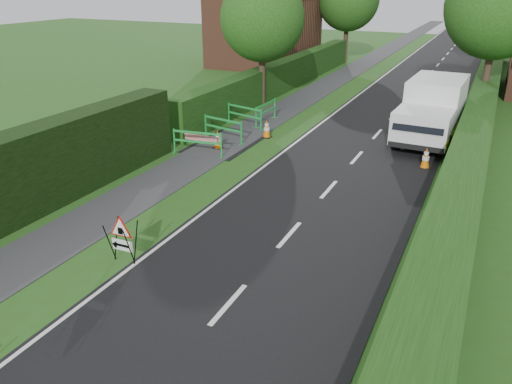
% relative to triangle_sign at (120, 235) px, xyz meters
% --- Properties ---
extents(ground, '(120.00, 120.00, 0.00)m').
position_rel_triangle_sign_xyz_m(ground, '(0.70, -1.43, -0.75)').
color(ground, '#284F16').
rests_on(ground, ground).
extents(road_surface, '(6.00, 90.00, 0.02)m').
position_rel_triangle_sign_xyz_m(road_surface, '(3.20, 33.57, -0.74)').
color(road_surface, black).
rests_on(road_surface, ground).
extents(footpath, '(2.00, 90.00, 0.02)m').
position_rel_triangle_sign_xyz_m(footpath, '(-2.30, 33.57, -0.74)').
color(footpath, '#2D2D30').
rests_on(footpath, ground).
extents(hedge_west_far, '(1.00, 24.00, 1.80)m').
position_rel_triangle_sign_xyz_m(hedge_west_far, '(-4.30, 20.57, -0.75)').
color(hedge_west_far, '#14380F').
rests_on(hedge_west_far, ground).
extents(hedge_east, '(1.20, 50.00, 1.50)m').
position_rel_triangle_sign_xyz_m(hedge_east, '(7.20, 14.57, -0.75)').
color(hedge_east, '#14380F').
rests_on(hedge_east, ground).
extents(house_west, '(7.50, 7.40, 7.88)m').
position_rel_triangle_sign_xyz_m(house_west, '(-9.30, 28.57, 2.15)').
color(house_west, brown).
rests_on(house_west, ground).
extents(tree_nw, '(4.40, 4.40, 6.70)m').
position_rel_triangle_sign_xyz_m(tree_nw, '(-3.90, 16.57, 3.74)').
color(tree_nw, '#2D2116').
rests_on(tree_nw, ground).
extents(tree_ne, '(5.20, 5.20, 7.79)m').
position_rel_triangle_sign_xyz_m(tree_ne, '(7.10, 20.57, 4.43)').
color(tree_ne, '#2D2116').
rests_on(tree_ne, ground).
extents(tree_fw, '(4.80, 4.80, 7.24)m').
position_rel_triangle_sign_xyz_m(tree_fw, '(-3.90, 32.57, 4.08)').
color(tree_fw, '#2D2116').
rests_on(tree_fw, ground).
extents(tree_fe, '(4.20, 4.20, 6.33)m').
position_rel_triangle_sign_xyz_m(tree_fe, '(7.10, 36.57, 3.48)').
color(tree_fe, '#2D2116').
rests_on(tree_fe, ground).
extents(triangle_sign, '(0.76, 0.76, 1.07)m').
position_rel_triangle_sign_xyz_m(triangle_sign, '(0.00, 0.00, 0.00)').
color(triangle_sign, black).
rests_on(triangle_sign, ground).
extents(works_van, '(2.39, 5.63, 2.53)m').
position_rel_triangle_sign_xyz_m(works_van, '(5.36, 13.76, 0.59)').
color(works_van, silver).
rests_on(works_van, ground).
extents(traffic_cone_0, '(0.38, 0.38, 0.79)m').
position_rel_triangle_sign_xyz_m(traffic_cone_0, '(5.75, 10.08, -0.35)').
color(traffic_cone_0, black).
rests_on(traffic_cone_0, ground).
extents(traffic_cone_1, '(0.38, 0.38, 0.79)m').
position_rel_triangle_sign_xyz_m(traffic_cone_1, '(5.55, 11.99, -0.35)').
color(traffic_cone_1, black).
rests_on(traffic_cone_1, ground).
extents(traffic_cone_2, '(0.38, 0.38, 0.79)m').
position_rel_triangle_sign_xyz_m(traffic_cone_2, '(5.36, 14.26, -0.35)').
color(traffic_cone_2, black).
rests_on(traffic_cone_2, ground).
extents(traffic_cone_3, '(0.38, 0.38, 0.79)m').
position_rel_triangle_sign_xyz_m(traffic_cone_3, '(-2.27, 8.76, -0.35)').
color(traffic_cone_3, black).
rests_on(traffic_cone_3, ground).
extents(traffic_cone_4, '(0.38, 0.38, 0.79)m').
position_rel_triangle_sign_xyz_m(traffic_cone_4, '(-1.10, 11.04, -0.35)').
color(traffic_cone_4, black).
rests_on(traffic_cone_4, ground).
extents(ped_barrier_0, '(2.09, 0.65, 1.00)m').
position_rel_triangle_sign_xyz_m(ped_barrier_0, '(-2.57, 7.69, -0.12)').
color(ped_barrier_0, green).
rests_on(ped_barrier_0, ground).
extents(ped_barrier_1, '(2.09, 0.74, 1.00)m').
position_rel_triangle_sign_xyz_m(ped_barrier_1, '(-2.60, 9.81, -0.12)').
color(ped_barrier_1, green).
rests_on(ped_barrier_1, ground).
extents(ped_barrier_2, '(2.08, 0.84, 1.00)m').
position_rel_triangle_sign_xyz_m(ped_barrier_2, '(-2.74, 12.12, -0.12)').
color(ped_barrier_2, green).
rests_on(ped_barrier_2, ground).
extents(ped_barrier_3, '(0.42, 2.07, 1.00)m').
position_rel_triangle_sign_xyz_m(ped_barrier_3, '(-2.11, 13.16, -0.12)').
color(ped_barrier_3, green).
rests_on(ped_barrier_3, ground).
extents(redwhite_plank, '(1.50, 0.09, 0.25)m').
position_rel_triangle_sign_xyz_m(redwhite_plank, '(-2.88, 8.45, -0.75)').
color(redwhite_plank, red).
rests_on(redwhite_plank, ground).
extents(hatchback_car, '(2.02, 3.34, 1.07)m').
position_rel_triangle_sign_xyz_m(hatchback_car, '(3.51, 25.17, -0.21)').
color(hatchback_car, silver).
rests_on(hatchback_car, ground).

